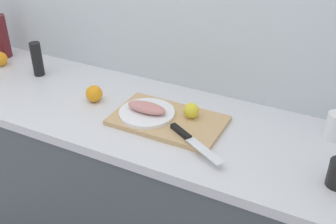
# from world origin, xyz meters

# --- Properties ---
(back_wall) EXTENTS (3.20, 0.05, 2.50)m
(back_wall) POSITION_xyz_m (0.00, 0.33, 1.25)
(back_wall) COLOR silver
(back_wall) RESTS_ON ground_plane
(kitchen_counter) EXTENTS (2.00, 0.60, 0.90)m
(kitchen_counter) POSITION_xyz_m (0.00, 0.00, 0.45)
(kitchen_counter) COLOR #4C5159
(kitchen_counter) RESTS_ON ground_plane
(cutting_board) EXTENTS (0.45, 0.27, 0.02)m
(cutting_board) POSITION_xyz_m (0.25, -0.01, 0.91)
(cutting_board) COLOR tan
(cutting_board) RESTS_ON kitchen_counter
(white_plate) EXTENTS (0.23, 0.23, 0.01)m
(white_plate) POSITION_xyz_m (0.16, -0.02, 0.93)
(white_plate) COLOR white
(white_plate) RESTS_ON cutting_board
(fish_fillet) EXTENTS (0.17, 0.07, 0.04)m
(fish_fillet) POSITION_xyz_m (0.16, -0.02, 0.95)
(fish_fillet) COLOR tan
(fish_fillet) RESTS_ON white_plate
(chef_knife) EXTENTS (0.27, 0.17, 0.02)m
(chef_knife) POSITION_xyz_m (0.39, -0.11, 0.93)
(chef_knife) COLOR silver
(chef_knife) RESTS_ON cutting_board
(lemon_0) EXTENTS (0.06, 0.06, 0.06)m
(lemon_0) POSITION_xyz_m (0.33, 0.04, 0.95)
(lemon_0) COLOR yellow
(lemon_0) RESTS_ON cutting_board
(wine_bottle) EXTENTS (0.07, 0.07, 0.31)m
(wine_bottle) POSITION_xyz_m (-0.84, 0.19, 1.02)
(wine_bottle) COLOR #59191E
(wine_bottle) RESTS_ON kitchen_counter
(coffee_mug_0) EXTENTS (0.11, 0.07, 0.10)m
(coffee_mug_0) POSITION_xyz_m (0.86, 0.18, 0.95)
(coffee_mug_0) COLOR white
(coffee_mug_0) RESTS_ON kitchen_counter
(orange_0) EXTENTS (0.07, 0.07, 0.07)m
(orange_0) POSITION_xyz_m (-0.77, 0.09, 0.94)
(orange_0) COLOR orange
(orange_0) RESTS_ON kitchen_counter
(orange_1) EXTENTS (0.07, 0.07, 0.07)m
(orange_1) POSITION_xyz_m (-0.12, 0.00, 0.94)
(orange_1) COLOR orange
(orange_1) RESTS_ON kitchen_counter
(pepper_mill) EXTENTS (0.05, 0.05, 0.17)m
(pepper_mill) POSITION_xyz_m (-0.52, 0.10, 0.98)
(pepper_mill) COLOR black
(pepper_mill) RESTS_ON kitchen_counter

